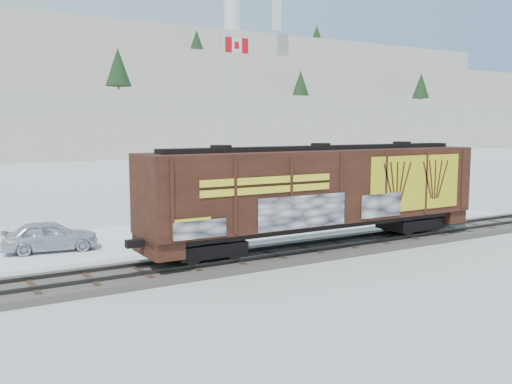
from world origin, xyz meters
TOP-DOWN VIEW (x-y plane):
  - ground at (0.00, 0.00)m, footprint 500.00×500.00m
  - rail_track at (0.00, 0.00)m, footprint 50.00×3.40m
  - parking_strip at (0.00, 7.50)m, footprint 40.00×8.00m
  - hopper_railcar at (2.79, -0.01)m, footprint 17.25×3.06m
  - flagpole at (4.51, 12.51)m, footprint 2.30×0.90m
  - car_silver at (-8.05, 6.61)m, footprint 4.53×2.36m
  - car_white at (-0.46, 7.83)m, footprint 4.71×2.16m
  - car_dark at (5.93, 6.29)m, footprint 4.58×2.60m

SIDE VIEW (x-z plane):
  - ground at x=0.00m, z-range 0.00..0.00m
  - parking_strip at x=0.00m, z-range 0.00..0.03m
  - rail_track at x=0.00m, z-range -0.07..0.36m
  - car_dark at x=5.93m, z-range 0.03..1.28m
  - car_silver at x=-8.05m, z-range 0.03..1.50m
  - car_white at x=-0.46m, z-range 0.03..1.53m
  - hopper_railcar at x=2.79m, z-range 0.68..5.26m
  - flagpole at x=4.51m, z-range -1.52..10.36m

